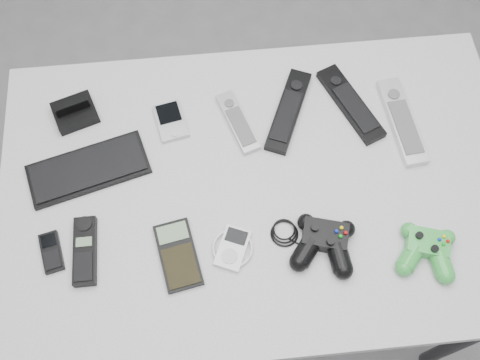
{
  "coord_description": "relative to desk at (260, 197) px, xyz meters",
  "views": [
    {
      "loc": [
        -0.14,
        -0.5,
        1.94
      ],
      "look_at": [
        -0.08,
        0.03,
        0.81
      ],
      "focal_mm": 42.0,
      "sensor_mm": 36.0,
      "label": 1
    }
  ],
  "objects": [
    {
      "name": "remote_black_a",
      "position": [
        0.09,
        0.18,
        0.08
      ],
      "size": [
        0.14,
        0.23,
        0.02
      ],
      "primitive_type": "cube",
      "rotation": [
        0.0,
        0.0,
        -0.41
      ],
      "color": "black",
      "rests_on": "desk"
    },
    {
      "name": "remote_silver_a",
      "position": [
        -0.04,
        0.16,
        0.08
      ],
      "size": [
        0.09,
        0.18,
        0.02
      ],
      "primitive_type": "cube",
      "rotation": [
        0.0,
        0.0,
        0.31
      ],
      "color": "#A5A5AC",
      "rests_on": "desk"
    },
    {
      "name": "controller_black",
      "position": [
        0.12,
        -0.15,
        0.09
      ],
      "size": [
        0.26,
        0.2,
        0.05
      ],
      "primitive_type": null,
      "rotation": [
        0.0,
        0.0,
        -0.28
      ],
      "color": "black",
      "rests_on": "desk"
    },
    {
      "name": "mp3_player",
      "position": [
        -0.08,
        -0.14,
        0.08
      ],
      "size": [
        0.12,
        0.12,
        0.02
      ],
      "primitive_type": "cube",
      "rotation": [
        0.0,
        0.0,
        -0.41
      ],
      "color": "silver",
      "rests_on": "desk"
    },
    {
      "name": "pda_keyboard",
      "position": [
        -0.39,
        0.07,
        0.08
      ],
      "size": [
        0.29,
        0.18,
        0.02
      ],
      "primitive_type": "cube",
      "rotation": [
        0.0,
        0.0,
        0.26
      ],
      "color": "black",
      "rests_on": "desk"
    },
    {
      "name": "dock_bracket",
      "position": [
        -0.42,
        0.23,
        0.09
      ],
      "size": [
        0.12,
        0.11,
        0.05
      ],
      "primitive_type": "cube",
      "rotation": [
        0.0,
        0.0,
        0.32
      ],
      "color": "black",
      "rests_on": "desk"
    },
    {
      "name": "desk",
      "position": [
        0.0,
        0.0,
        0.0
      ],
      "size": [
        1.18,
        0.76,
        0.79
      ],
      "color": "#98989A",
      "rests_on": "floor"
    },
    {
      "name": "pda",
      "position": [
        -0.19,
        0.18,
        0.08
      ],
      "size": [
        0.08,
        0.11,
        0.02
      ],
      "primitive_type": "cube",
      "rotation": [
        0.0,
        0.0,
        0.2
      ],
      "color": "#A5A5AC",
      "rests_on": "desk"
    },
    {
      "name": "controller_green",
      "position": [
        0.33,
        -0.19,
        0.09
      ],
      "size": [
        0.16,
        0.16,
        0.04
      ],
      "primitive_type": null,
      "rotation": [
        0.0,
        0.0,
        -0.31
      ],
      "color": "#227F2E",
      "rests_on": "desk"
    },
    {
      "name": "floor",
      "position": [
        0.04,
        -0.03,
        -0.72
      ],
      "size": [
        3.5,
        3.5,
        0.0
      ],
      "primitive_type": "plane",
      "color": "slate",
      "rests_on": "ground"
    },
    {
      "name": "remote_silver_b",
      "position": [
        0.35,
        0.13,
        0.08
      ],
      "size": [
        0.07,
        0.24,
        0.02
      ],
      "primitive_type": "cube",
      "rotation": [
        0.0,
        0.0,
        0.09
      ],
      "color": "silver",
      "rests_on": "desk"
    },
    {
      "name": "mobile_phone",
      "position": [
        -0.46,
        -0.12,
        0.08
      ],
      "size": [
        0.06,
        0.1,
        0.02
      ],
      "primitive_type": "cube",
      "rotation": [
        0.0,
        0.0,
        0.22
      ],
      "color": "black",
      "rests_on": "desk"
    },
    {
      "name": "calculator",
      "position": [
        -0.19,
        -0.15,
        0.08
      ],
      "size": [
        0.1,
        0.16,
        0.02
      ],
      "primitive_type": "cube",
      "rotation": [
        0.0,
        0.0,
        0.18
      ],
      "color": "black",
      "rests_on": "desk"
    },
    {
      "name": "remote_black_b",
      "position": [
        0.24,
        0.19,
        0.08
      ],
      "size": [
        0.14,
        0.23,
        0.02
      ],
      "primitive_type": "cube",
      "rotation": [
        0.0,
        0.0,
        0.39
      ],
      "color": "black",
      "rests_on": "desk"
    },
    {
      "name": "cordless_handset",
      "position": [
        -0.39,
        -0.12,
        0.08
      ],
      "size": [
        0.05,
        0.15,
        0.02
      ],
      "primitive_type": "cube",
      "rotation": [
        0.0,
        0.0,
        0.0
      ],
      "color": "black",
      "rests_on": "desk"
    }
  ]
}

